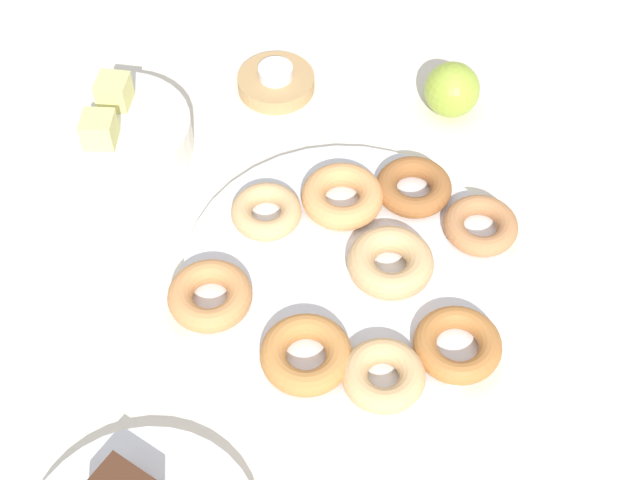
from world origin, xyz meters
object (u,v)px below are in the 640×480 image
donut_5 (266,212)px  fruit_bowl (118,135)px  donut_0 (390,262)px  donut_2 (414,187)px  donut_4 (481,226)px  tealight (276,72)px  donut_1 (210,296)px  donut_3 (308,355)px  candle_holder (276,83)px  melon_chunk_right (114,91)px  apple (452,90)px  donut_7 (342,196)px  melon_chunk_left (99,130)px  donut_6 (383,376)px  donut_plate (346,268)px  donut_8 (457,345)px

donut_5 → fruit_bowl: bearing=75.7°
donut_0 → fruit_bowl: size_ratio=0.52×
donut_2 → donut_4: 0.09m
donut_0 → tealight: (0.24, 0.22, -0.00)m
donut_1 → donut_3: bearing=-105.3°
donut_5 → candle_holder: size_ratio=0.80×
tealight → melon_chunk_right: 0.20m
donut_5 → apple: apple is taller
tealight → donut_5: bearing=-161.5°
tealight → donut_3: bearing=-154.4°
donut_2 → donut_7: 0.08m
donut_5 → melon_chunk_left: 0.21m
candle_holder → fruit_bowl: 0.21m
melon_chunk_right → donut_6: bearing=-120.5°
donut_2 → donut_3: 0.25m
donut_plate → donut_7: size_ratio=3.81×
donut_0 → fruit_bowl: bearing=77.9°
donut_4 → donut_5: bearing=104.7°
donut_2 → melon_chunk_left: (-0.07, 0.35, 0.03)m
donut_5 → melon_chunk_left: (0.02, 0.21, 0.03)m
tealight → apple: size_ratio=0.64×
donut_0 → donut_1: 0.19m
donut_7 → tealight: size_ratio=2.10×
fruit_bowl → melon_chunk_right: 0.05m
donut_8 → apple: bearing=15.5°
donut_3 → donut_8: bearing=-65.7°
fruit_bowl → melon_chunk_left: size_ratio=4.91×
donut_5 → donut_4: bearing=-75.3°
donut_3 → donut_7: bearing=9.3°
donut_4 → candle_holder: size_ratio=0.84×
donut_plate → melon_chunk_left: bearing=80.3°
melon_chunk_left → melon_chunk_right: 0.06m
donut_plate → donut_0: bearing=-80.4°
candle_holder → apple: (0.04, -0.22, 0.02)m
tealight → melon_chunk_right: melon_chunk_right is taller
donut_4 → donut_5: 0.24m
donut_2 → fruit_bowl: bearing=95.6°
donut_plate → donut_1: bearing=128.6°
donut_1 → candle_holder: (0.34, 0.06, -0.02)m
melon_chunk_right → donut_1: bearing=-134.7°
donut_2 → melon_chunk_left: bearing=100.5°
donut_3 → fruit_bowl: bearing=56.4°
donut_4 → tealight: size_ratio=1.86×
donut_plate → donut_8: size_ratio=3.97×
donut_6 → donut_1: bearing=81.3°
candle_holder → donut_2: bearing=-120.1°
donut_plate → melon_chunk_right: bearing=70.6°
donut_4 → donut_6: donut_6 is taller
candle_holder → donut_5: bearing=-161.5°
donut_1 → melon_chunk_left: (0.15, 0.20, 0.03)m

